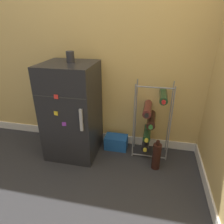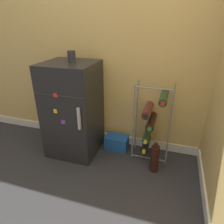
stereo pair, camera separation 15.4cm
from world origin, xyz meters
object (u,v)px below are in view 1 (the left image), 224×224
at_px(wine_rack, 151,120).
at_px(loose_bottle_floor, 156,156).
at_px(mini_fridge, 72,111).
at_px(soda_box, 116,142).
at_px(fridge_top_cup, 70,57).

bearing_deg(wine_rack, loose_bottle_floor, -70.07).
bearing_deg(loose_bottle_floor, mini_fridge, 173.57).
bearing_deg(soda_box, wine_rack, -3.14).
height_order(wine_rack, fridge_top_cup, fridge_top_cup).
bearing_deg(wine_rack, soda_box, 176.86).
bearing_deg(loose_bottle_floor, fridge_top_cup, 171.57).
xyz_separation_m(mini_fridge, wine_rack, (0.76, 0.12, -0.07)).
height_order(soda_box, fridge_top_cup, fridge_top_cup).
height_order(mini_fridge, wine_rack, mini_fridge).
relative_size(wine_rack, loose_bottle_floor, 2.57).
bearing_deg(loose_bottle_floor, wine_rack, 109.93).
relative_size(mini_fridge, soda_box, 3.91).
xyz_separation_m(soda_box, loose_bottle_floor, (0.43, -0.24, 0.06)).
distance_m(soda_box, fridge_top_cup, 1.00).
relative_size(soda_box, loose_bottle_floor, 0.80).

